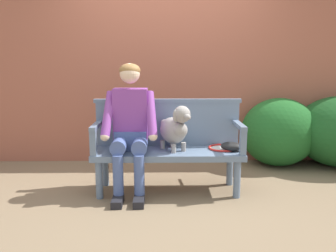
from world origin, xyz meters
TOP-DOWN VIEW (x-y plane):
  - ground_plane at (0.00, 0.00)m, footprint 40.00×40.00m
  - brick_garden_fence at (0.00, 1.27)m, footprint 8.00×0.30m
  - hedge_bush_far_right at (1.43, 0.90)m, footprint 0.96×0.80m
  - garden_bench at (0.00, 0.00)m, footprint 1.51×0.49m
  - bench_backrest at (0.00, 0.21)m, footprint 1.55×0.06m
  - bench_armrest_left_end at (-0.71, -0.09)m, footprint 0.06×0.49m
  - bench_armrest_right_end at (0.71, -0.09)m, footprint 0.06×0.49m
  - person_seated at (-0.38, -0.01)m, footprint 0.56×0.64m
  - dog_on_bench at (0.07, -0.02)m, footprint 0.37×0.45m
  - tennis_racket at (0.56, 0.08)m, footprint 0.32×0.57m
  - baseball_glove at (0.64, -0.03)m, footprint 0.26×0.23m

SIDE VIEW (x-z plane):
  - ground_plane at x=0.00m, z-range 0.00..0.00m
  - garden_bench at x=0.00m, z-range 0.16..0.59m
  - hedge_bush_far_right at x=1.43m, z-range 0.00..0.87m
  - tennis_racket at x=0.56m, z-range 0.43..0.46m
  - baseball_glove at x=0.64m, z-range 0.44..0.53m
  - bench_armrest_left_end at x=-0.71m, z-range 0.50..0.78m
  - bench_armrest_right_end at x=0.71m, z-range 0.50..0.78m
  - dog_on_bench at x=0.07m, z-range 0.44..0.90m
  - bench_backrest at x=0.00m, z-range 0.44..0.94m
  - person_seated at x=-0.38m, z-range 0.06..1.36m
  - brick_garden_fence at x=0.00m, z-range 0.00..2.34m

